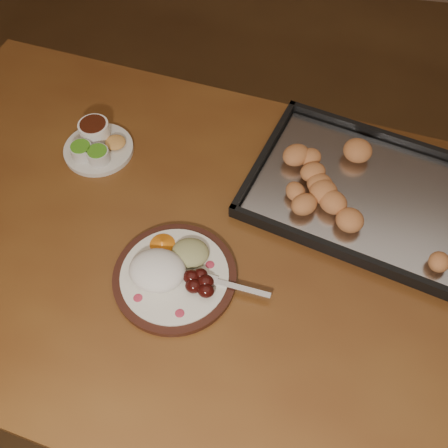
# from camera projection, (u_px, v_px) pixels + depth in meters

# --- Properties ---
(ground) EXTENTS (4.00, 4.00, 0.00)m
(ground) POSITION_uv_depth(u_px,v_px,m) (290.00, 310.00, 1.75)
(ground) COLOR brown
(ground) RESTS_ON ground
(dining_table) EXTENTS (1.63, 1.14, 0.75)m
(dining_table) POSITION_uv_depth(u_px,v_px,m) (204.00, 264.00, 1.11)
(dining_table) COLOR brown
(dining_table) RESTS_ON ground
(dinner_plate) EXTENTS (0.31, 0.24, 0.06)m
(dinner_plate) POSITION_uv_depth(u_px,v_px,m) (172.00, 272.00, 0.96)
(dinner_plate) COLOR black
(dinner_plate) RESTS_ON dining_table
(condiment_saucer) EXTENTS (0.16, 0.16, 0.05)m
(condiment_saucer) POSITION_uv_depth(u_px,v_px,m) (96.00, 144.00, 1.15)
(condiment_saucer) COLOR silver
(condiment_saucer) RESTS_ON dining_table
(baking_tray) EXTENTS (0.57, 0.48, 0.05)m
(baking_tray) POSITION_uv_depth(u_px,v_px,m) (365.00, 190.00, 1.08)
(baking_tray) COLOR black
(baking_tray) RESTS_ON dining_table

